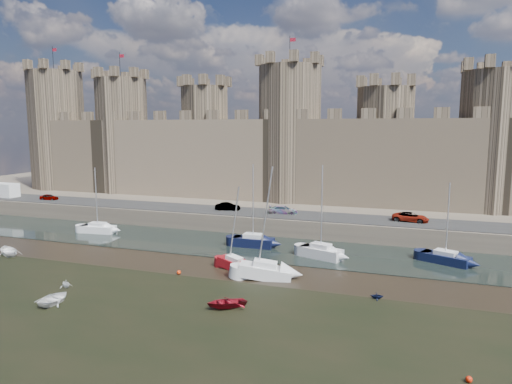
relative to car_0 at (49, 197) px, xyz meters
The scene contains 25 objects.
ground 50.26m from the car_0, 41.76° to the right, with size 160.00×160.00×0.00m, color black.
seaweed_patch 54.43m from the car_0, 46.48° to the right, with size 70.00×34.00×0.01m, color black.
water_channel 38.70m from the car_0, 14.11° to the right, with size 160.00×12.00×0.08m, color black.
quay 45.94m from the car_0, 35.40° to the left, with size 160.00×60.00×2.50m, color #4C443A.
road 37.43m from the car_0, ahead, with size 160.00×7.00×0.10m, color black.
castle 40.50m from the car_0, 21.63° to the left, with size 108.50×11.00×29.00m.
car_0 is the anchor object (origin of this frame).
car_1 33.50m from the car_0, ahead, with size 1.31×3.75×1.24m, color gray.
car_2 42.29m from the car_0, ahead, with size 1.70×4.19×1.22m, color gray.
car_3 60.07m from the car_0, ahead, with size 2.18×4.73×1.31m, color gray.
van 10.51m from the car_0, behind, with size 5.84×2.34×2.55m, color white.
sailboat_0 19.89m from the car_0, 28.27° to the right, with size 5.21×2.48×9.40m.
sailboat_1 42.29m from the car_0, 12.78° to the right, with size 5.27×2.08×10.54m.
sailboat_2 51.70m from the car_0, 12.97° to the right, with size 5.38×3.44×10.84m.
sailboat_3 64.64m from the car_0, ahead, with size 5.56×3.95×9.09m.
sailboat_4 46.31m from the car_0, 23.80° to the right, with size 4.14×2.60×9.04m.
sailboat_5 50.73m from the car_0, 23.80° to the right, with size 5.63×3.21×11.43m.
dinghy_2 45.07m from the car_0, 46.45° to the right, with size 2.38×0.69×3.33m, color silver.
dinghy_3 41.37m from the car_0, 44.98° to the right, with size 1.19×0.73×1.38m, color silver.
dinghy_4 53.93m from the car_0, 32.25° to the right, with size 2.51×0.73×3.51m, color maroon.
dinghy_6 26.71m from the car_0, 56.79° to the right, with size 2.55×0.74×3.58m, color silver.
dinghy_7 61.83m from the car_0, 21.43° to the right, with size 0.99×0.60×1.15m, color #0E1533.
buoy_1 43.65m from the car_0, 30.62° to the right, with size 0.44×0.44×0.44m, color red.
buoy_3 48.71m from the car_0, 26.12° to the right, with size 0.49×0.49×0.49m, color red.
buoy_5 72.58m from the car_0, 28.48° to the right, with size 0.40×0.40×0.40m, color red.
Camera 1 is at (22.50, -29.41, 15.20)m, focal length 32.00 mm.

